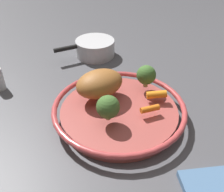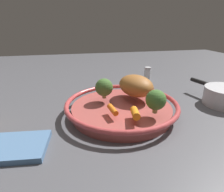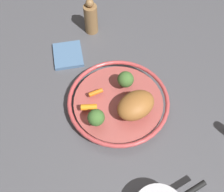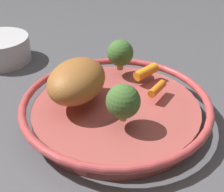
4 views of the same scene
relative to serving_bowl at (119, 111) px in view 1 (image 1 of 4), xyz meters
name	(u,v)px [view 1 (image 1 of 4)]	position (x,y,z in m)	size (l,w,h in m)	color
ground_plane	(119,118)	(0.00, 0.00, -0.02)	(2.56, 2.56, 0.00)	#4C4C51
serving_bowl	(119,111)	(0.00, 0.00, 0.00)	(0.35, 0.35, 0.04)	#A84C47
roast_chicken_piece	(100,83)	(-0.06, -0.04, 0.06)	(0.13, 0.10, 0.07)	#9C5F2C
baby_carrot_back	(150,109)	(0.04, 0.07, 0.03)	(0.02, 0.02, 0.05)	orange
baby_carrot_left	(156,95)	(-0.01, 0.10, 0.03)	(0.02, 0.02, 0.05)	orange
broccoli_floret_mid	(108,107)	(0.05, -0.04, 0.06)	(0.06, 0.06, 0.06)	tan
broccoli_floret_edge	(146,75)	(-0.07, 0.09, 0.06)	(0.05, 0.05, 0.06)	tan
saucepan	(95,48)	(-0.37, 0.00, 0.01)	(0.14, 0.23, 0.06)	silver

